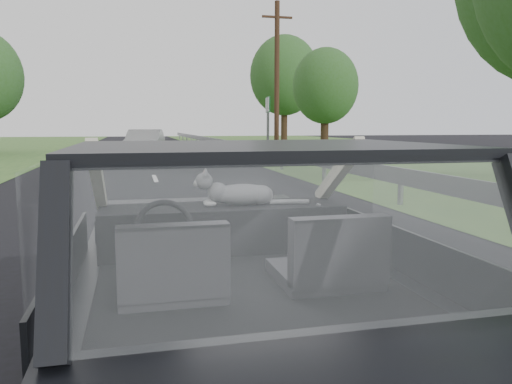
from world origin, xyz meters
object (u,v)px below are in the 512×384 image
other_car (145,144)px  utility_pole (277,81)px  highway_sign (268,129)px  subject_car (242,272)px  cat (242,193)px

other_car → utility_pole: size_ratio=0.57×
highway_sign → utility_pole: 3.59m
subject_car → utility_pole: 21.68m
subject_car → other_car: (-0.09, 20.51, -0.05)m
subject_car → other_car: bearing=90.3°
other_car → highway_sign: highway_sign is taller
subject_car → highway_sign: bearing=74.5°
other_car → cat: bearing=-80.4°
highway_sign → utility_pole: utility_pole is taller
other_car → utility_pole: bearing=9.6°
subject_car → highway_sign: 18.73m
other_car → utility_pole: 6.88m
cat → highway_sign: highway_sign is taller
highway_sign → utility_pole: size_ratio=0.38×
subject_car → cat: size_ratio=7.26×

